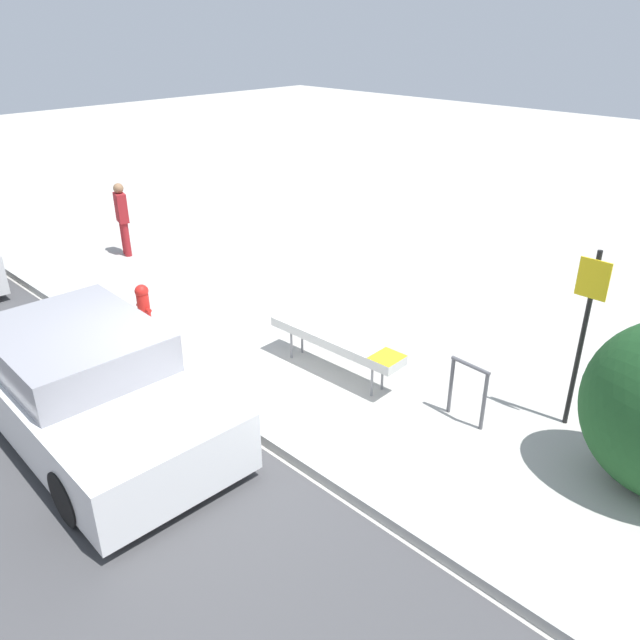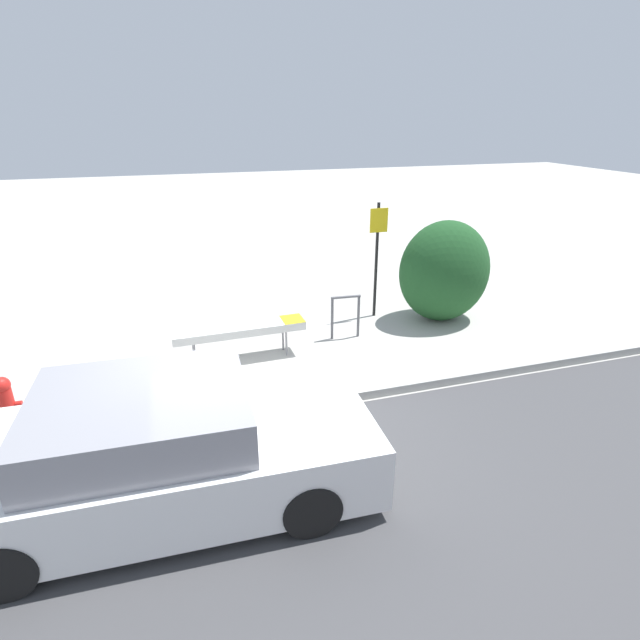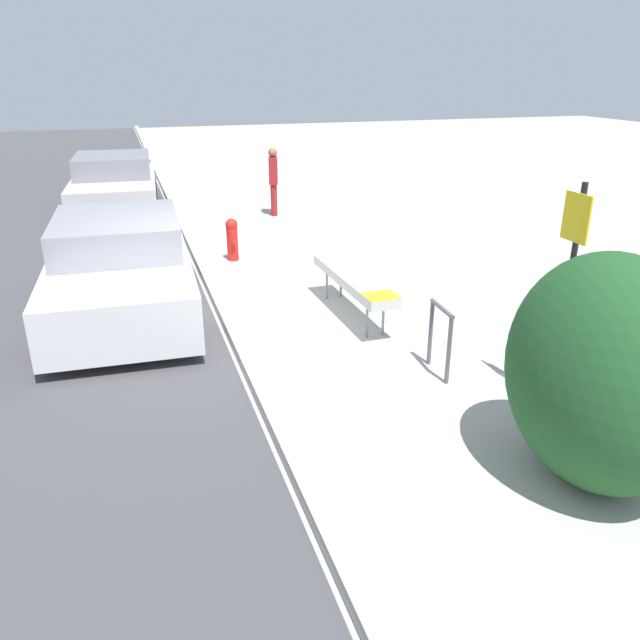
% 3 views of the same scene
% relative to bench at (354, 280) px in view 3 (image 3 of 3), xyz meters
% --- Properties ---
extents(ground_plane, '(60.00, 60.00, 0.00)m').
position_rel_bench_xyz_m(ground_plane, '(-0.19, -1.73, -0.54)').
color(ground_plane, '#ADAAA3').
extents(curb, '(60.00, 0.20, 0.13)m').
position_rel_bench_xyz_m(curb, '(-0.19, -1.73, -0.47)').
color(curb, '#A8A8A3').
rests_on(curb, ground_plane).
extents(bench, '(2.20, 0.48, 0.62)m').
position_rel_bench_xyz_m(bench, '(0.00, 0.00, 0.00)').
color(bench, gray).
rests_on(bench, ground_plane).
extents(bike_rack, '(0.55, 0.08, 0.83)m').
position_rel_bench_xyz_m(bike_rack, '(1.97, 0.31, -0.03)').
color(bike_rack, '#515156').
rests_on(bike_rack, ground_plane).
extents(sign_post, '(0.36, 0.08, 2.30)m').
position_rel_bench_xyz_m(sign_post, '(2.91, 1.15, 0.85)').
color(sign_post, black).
rests_on(sign_post, ground_plane).
extents(fire_hydrant, '(0.36, 0.22, 0.77)m').
position_rel_bench_xyz_m(fire_hydrant, '(-3.22, -1.13, -0.13)').
color(fire_hydrant, red).
rests_on(fire_hydrant, ground_plane).
extents(shrub_hedge, '(1.83, 1.41, 1.99)m').
position_rel_bench_xyz_m(shrub_hedge, '(4.12, 0.61, 0.46)').
color(shrub_hedge, '#1E4C23').
rests_on(shrub_hedge, ground_plane).
extents(pedestrian, '(0.39, 0.28, 1.55)m').
position_rel_bench_xyz_m(pedestrian, '(-6.58, 0.46, 0.29)').
color(pedestrian, maroon).
rests_on(pedestrian, ground_plane).
extents(parked_car_near, '(4.42, 2.03, 1.33)m').
position_rel_bench_xyz_m(parked_car_near, '(-1.28, -3.07, 0.08)').
color(parked_car_near, black).
rests_on(parked_car_near, ground_plane).
extents(parked_car_far, '(4.26, 2.10, 1.33)m').
position_rel_bench_xyz_m(parked_car_far, '(-8.07, -3.07, 0.08)').
color(parked_car_far, black).
rests_on(parked_car_far, ground_plane).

